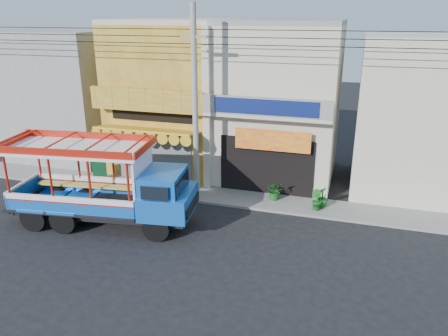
% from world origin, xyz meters
% --- Properties ---
extents(ground, '(90.00, 90.00, 0.00)m').
position_xyz_m(ground, '(0.00, 0.00, 0.00)').
color(ground, black).
rests_on(ground, ground).
extents(sidewalk, '(30.00, 2.00, 0.12)m').
position_xyz_m(sidewalk, '(0.00, 4.00, 0.06)').
color(sidewalk, slate).
rests_on(sidewalk, ground).
extents(shophouse_left, '(6.00, 7.50, 8.24)m').
position_xyz_m(shophouse_left, '(-4.00, 7.96, 4.11)').
color(shophouse_left, '#A66D25').
rests_on(shophouse_left, ground).
extents(shophouse_right, '(6.00, 6.75, 8.24)m').
position_xyz_m(shophouse_right, '(2.00, 7.96, 4.11)').
color(shophouse_right, beige).
rests_on(shophouse_right, ground).
extents(party_pilaster, '(0.35, 0.30, 8.00)m').
position_xyz_m(party_pilaster, '(-1.00, 4.85, 4.00)').
color(party_pilaster, beige).
rests_on(party_pilaster, ground).
extents(filler_building_left, '(6.00, 6.00, 7.60)m').
position_xyz_m(filler_building_left, '(-11.00, 8.00, 3.80)').
color(filler_building_left, gray).
rests_on(filler_building_left, ground).
extents(filler_building_right, '(6.00, 6.00, 7.60)m').
position_xyz_m(filler_building_right, '(9.00, 8.00, 3.80)').
color(filler_building_right, beige).
rests_on(filler_building_right, ground).
extents(utility_pole, '(28.00, 0.26, 9.00)m').
position_xyz_m(utility_pole, '(-0.85, 3.30, 5.03)').
color(utility_pole, gray).
rests_on(utility_pole, ground).
extents(songthaew_truck, '(8.17, 3.57, 3.69)m').
position_xyz_m(songthaew_truck, '(-3.39, -0.09, 1.78)').
color(songthaew_truck, black).
rests_on(songthaew_truck, ground).
extents(green_sign, '(0.70, 0.50, 1.09)m').
position_xyz_m(green_sign, '(-6.78, 4.05, 0.58)').
color(green_sign, black).
rests_on(green_sign, sidewalk).
extents(potted_plant_a, '(1.09, 1.04, 0.93)m').
position_xyz_m(potted_plant_a, '(2.60, 4.26, 0.58)').
color(potted_plant_a, '#19591B').
rests_on(potted_plant_a, sidewalk).
extents(potted_plant_b, '(0.66, 0.67, 0.95)m').
position_xyz_m(potted_plant_b, '(4.59, 3.66, 0.59)').
color(potted_plant_b, '#19591B').
rests_on(potted_plant_b, sidewalk).
extents(potted_plant_c, '(0.57, 0.57, 0.97)m').
position_xyz_m(potted_plant_c, '(4.82, 4.04, 0.60)').
color(potted_plant_c, '#19591B').
rests_on(potted_plant_c, sidewalk).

